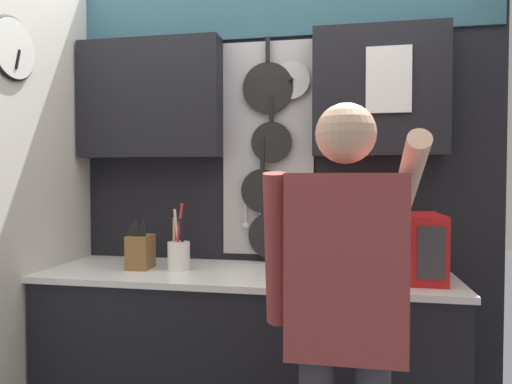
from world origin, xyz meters
The scene contains 7 objects.
base_cabinet_counter centered at (0.00, 0.00, 0.45)m, with size 2.01×0.62×0.91m.
back_wall_unit centered at (0.00, 0.28, 1.51)m, with size 2.58×0.22×2.53m.
side_wall centered at (-1.02, -0.40, 1.28)m, with size 0.07×1.60×2.53m.
microwave centered at (0.66, -0.02, 1.06)m, with size 0.51×0.36×0.30m.
knife_block centered at (-0.54, -0.02, 1.00)m, with size 0.12×0.16×0.25m.
utensil_crock centered at (-0.34, -0.02, 0.99)m, with size 0.11×0.11×0.34m.
person centered at (0.48, -0.67, 0.96)m, with size 0.54×0.59×1.62m.
Camera 1 is at (0.46, -2.20, 1.38)m, focal length 32.00 mm.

